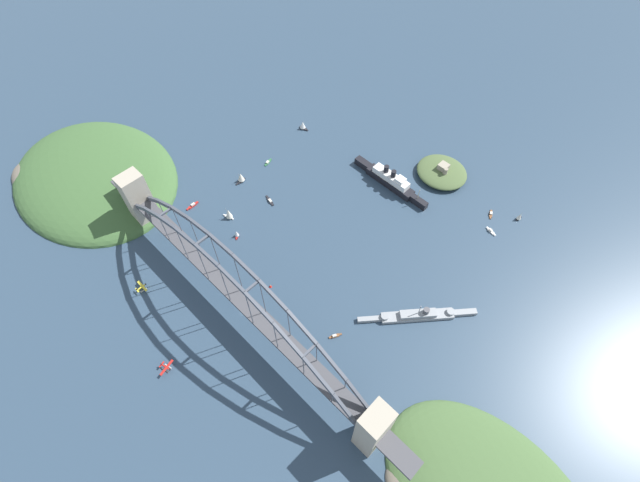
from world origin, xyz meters
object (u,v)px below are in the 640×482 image
seaplane_taxiing_near_bridge (166,368)px  small_boat_0 (303,125)px  small_boat_8 (335,336)px  channel_marker_buoy (270,286)px  small_boat_3 (237,234)px  small_boat_4 (491,231)px  small_boat_2 (268,162)px  small_boat_9 (241,177)px  small_boat_6 (491,214)px  small_boat_7 (270,201)px  harbor_arch_bridge (236,294)px  seaplane_second_in_formation (142,287)px  fort_island_mid_harbor (442,172)px  ocean_liner (390,180)px  small_boat_5 (193,205)px  small_boat_10 (520,217)px  small_boat_1 (229,214)px  naval_cruiser (418,315)px

seaplane_taxiing_near_bridge → small_boat_0: (-104.36, 226.61, 2.10)m
seaplane_taxiing_near_bridge → small_boat_8: size_ratio=1.36×
small_boat_0 → channel_marker_buoy: small_boat_0 is taller
small_boat_3 → small_boat_4: size_ratio=0.72×
small_boat_2 → small_boat_9: 31.18m
small_boat_3 → small_boat_9: small_boat_9 is taller
small_boat_9 → small_boat_6: bearing=34.4°
small_boat_2 → small_boat_7: 45.36m
harbor_arch_bridge → small_boat_9: bearing=140.5°
seaplane_taxiing_near_bridge → small_boat_7: seaplane_taxiing_near_bridge is taller
harbor_arch_bridge → small_boat_2: (-97.80, 111.36, -26.86)m
harbor_arch_bridge → small_boat_0: (-108.12, 165.38, -23.36)m
small_boat_3 → small_boat_9: 59.41m
seaplane_second_in_formation → small_boat_4: seaplane_second_in_formation is taller
seaplane_second_in_formation → small_boat_7: (3.82, 121.93, -1.62)m
fort_island_mid_harbor → small_boat_8: (37.34, -175.20, -3.49)m
fort_island_mid_harbor → small_boat_4: size_ratio=4.44×
ocean_liner → small_boat_8: 148.73m
seaplane_taxiing_near_bridge → small_boat_5: seaplane_taxiing_near_bridge is taller
small_boat_10 → ocean_liner: bearing=-156.0°
small_boat_4 → channel_marker_buoy: bearing=-119.2°
small_boat_0 → channel_marker_buoy: 174.37m
seaplane_taxiing_near_bridge → ocean_liner: bearing=89.8°
small_boat_0 → small_boat_10: size_ratio=1.22×
small_boat_5 → small_boat_8: bearing=-0.2°
seaplane_taxiing_near_bridge → small_boat_0: small_boat_0 is taller
small_boat_6 → channel_marker_buoy: channel_marker_buoy is taller
small_boat_7 → seaplane_second_in_formation: bearing=-91.8°
small_boat_10 → small_boat_0: bearing=-167.1°
fort_island_mid_harbor → seaplane_second_in_formation: (-88.97, -247.66, -1.92)m
small_boat_2 → small_boat_8: size_ratio=1.15×
harbor_arch_bridge → small_boat_7: bearing=127.3°
small_boat_3 → channel_marker_buoy: bearing=-12.8°
seaplane_second_in_formation → small_boat_8: (126.32, 72.46, -1.57)m
small_boat_9 → seaplane_second_in_formation: bearing=-75.5°
small_boat_1 → small_boat_6: small_boat_1 is taller
seaplane_taxiing_near_bridge → small_boat_7: bearing=112.3°
fort_island_mid_harbor → small_boat_10: bearing=3.1°
small_boat_7 → small_boat_0: bearing=118.7°
ocean_liner → small_boat_1: 139.33m
seaplane_second_in_formation → small_boat_4: size_ratio=1.14×
naval_cruiser → small_boat_2: (-189.18, 26.51, -1.98)m
small_boat_6 → small_boat_9: small_boat_9 is taller
small_boat_3 → small_boat_7: size_ratio=0.58×
ocean_liner → small_boat_8: ocean_liner is taller
small_boat_1 → channel_marker_buoy: 74.85m
small_boat_7 → small_boat_4: bearing=34.5°
seaplane_taxiing_near_bridge → small_boat_7: 155.39m
fort_island_mid_harbor → seaplane_taxiing_near_bridge: (-26.12, -269.46, -2.14)m
small_boat_4 → small_boat_6: size_ratio=1.09×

